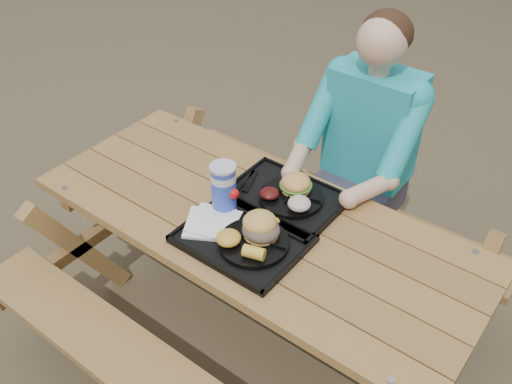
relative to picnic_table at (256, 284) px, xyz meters
The scene contains 18 objects.
ground 0.38m from the picnic_table, ahead, with size 60.00×60.00×0.00m, color #999999.
picnic_table is the anchor object (origin of this frame).
tray_near 0.41m from the picnic_table, 72.65° to the right, with size 0.45×0.35×0.02m, color black.
tray_far 0.41m from the picnic_table, 80.35° to the left, with size 0.45×0.35×0.02m, color black.
plate_near 0.44m from the picnic_table, 55.36° to the right, with size 0.26×0.26×0.02m, color black.
plate_far 0.44m from the picnic_table, 70.78° to the left, with size 0.26×0.26×0.02m, color black.
napkin_stack 0.45m from the picnic_table, 123.31° to the right, with size 0.18×0.18×0.02m, color white.
soda_cup 0.51m from the picnic_table, 158.44° to the right, with size 0.10×0.10×0.19m, color #1A36C7.
condiment_bbq 0.41m from the picnic_table, 12.56° to the right, with size 0.05×0.05×0.03m, color black.
condiment_mustard 0.42m from the picnic_table, ahead, with size 0.05×0.05×0.03m, color yellow.
sandwich 0.50m from the picnic_table, 45.27° to the right, with size 0.13×0.13×0.14m, color gold, non-canonical shape.
mac_cheese 0.48m from the picnic_table, 81.28° to the right, with size 0.09×0.09×0.05m, color gold.
corn_cob 0.51m from the picnic_table, 54.26° to the right, with size 0.08×0.08×0.05m, color yellow, non-canonical shape.
cutlery_far 0.45m from the picnic_table, 133.97° to the left, with size 0.03×0.15×0.01m, color black.
burger 0.51m from the picnic_table, 76.08° to the left, with size 0.12×0.12×0.11m, color #E49D50, non-canonical shape.
baked_beans 0.44m from the picnic_table, 94.66° to the left, with size 0.08×0.08×0.04m, color #490F0E.
potato_salad 0.47m from the picnic_table, 40.89° to the left, with size 0.09×0.09×0.05m, color beige.
diner 0.75m from the picnic_table, 80.79° to the left, with size 0.48×0.84×1.28m, color #1BA8BF, non-canonical shape.
Camera 1 is at (1.02, -1.33, 2.21)m, focal length 40.00 mm.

